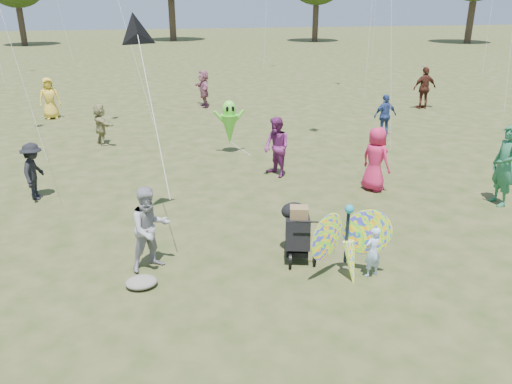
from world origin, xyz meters
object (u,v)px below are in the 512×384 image
at_px(adult_man, 150,229).
at_px(crowd_b, 34,171).
at_px(crowd_a, 376,159).
at_px(crowd_g, 49,98).
at_px(butterfly_kite, 349,244).
at_px(child_girl, 373,252).
at_px(crowd_e, 277,147).
at_px(crowd_h, 424,88).
at_px(crowd_d, 101,124).
at_px(crowd_f, 505,166).
at_px(jogging_stroller, 297,228).
at_px(alien_kite, 229,124).
at_px(crowd_c, 385,116).
at_px(crowd_j, 204,88).

relative_size(adult_man, crowd_b, 1.12).
bearing_deg(crowd_a, crowd_g, 15.17).
bearing_deg(butterfly_kite, child_girl, -5.02).
xyz_separation_m(crowd_e, crowd_h, (8.99, 7.50, 0.09)).
xyz_separation_m(crowd_d, crowd_f, (9.80, -7.79, 0.28)).
relative_size(crowd_b, jogging_stroller, 1.29).
xyz_separation_m(crowd_f, butterfly_kite, (-5.00, -2.42, -0.30)).
xyz_separation_m(crowd_b, alien_kite, (5.44, 2.81, 0.25)).
bearing_deg(crowd_d, alien_kite, -141.52).
relative_size(jogging_stroller, butterfly_kite, 0.64).
bearing_deg(crowd_c, butterfly_kite, 52.67).
height_order(crowd_d, alien_kite, alien_kite).
relative_size(crowd_d, butterfly_kite, 0.81).
relative_size(crowd_f, crowd_h, 1.05).
xyz_separation_m(adult_man, crowd_a, (5.84, 2.88, 0.04)).
relative_size(crowd_c, butterfly_kite, 0.89).
xyz_separation_m(crowd_a, crowd_j, (-2.95, 11.85, -0.00)).
height_order(crowd_h, crowd_j, crowd_h).
bearing_deg(alien_kite, crowd_e, -70.35).
bearing_deg(crowd_a, crowd_d, 23.15).
height_order(crowd_b, crowd_j, crowd_j).
bearing_deg(crowd_b, crowd_h, -53.54).
bearing_deg(jogging_stroller, crowd_b, 157.61).
bearing_deg(adult_man, child_girl, -40.20).
relative_size(crowd_b, alien_kite, 0.83).
distance_m(adult_man, jogging_stroller, 2.77).
height_order(adult_man, alien_kite, alien_kite).
xyz_separation_m(jogging_stroller, butterfly_kite, (0.65, -0.97, 0.07)).
bearing_deg(adult_man, jogging_stroller, -26.81).
distance_m(jogging_stroller, butterfly_kite, 1.17).
height_order(crowd_c, crowd_h, crowd_h).
xyz_separation_m(child_girl, crowd_b, (-6.59, 5.40, 0.24)).
distance_m(adult_man, crowd_e, 5.78).
bearing_deg(crowd_j, crowd_f, 15.42).
xyz_separation_m(adult_man, crowd_c, (8.60, 7.86, -0.04)).
relative_size(crowd_a, crowd_b, 1.17).
bearing_deg(crowd_c, adult_man, 35.04).
bearing_deg(alien_kite, butterfly_kite, -85.22).
height_order(child_girl, crowd_h, crowd_h).
bearing_deg(alien_kite, crowd_d, 153.56).
distance_m(crowd_a, crowd_h, 11.37).
height_order(jogging_stroller, butterfly_kite, butterfly_kite).
bearing_deg(crowd_c, crowd_b, 10.53).
xyz_separation_m(crowd_a, crowd_c, (2.76, 4.98, -0.07)).
xyz_separation_m(crowd_c, jogging_stroller, (-5.85, -8.04, -0.16)).
relative_size(crowd_j, jogging_stroller, 1.50).
height_order(crowd_f, crowd_h, crowd_f).
distance_m(crowd_c, crowd_f, 6.60).
distance_m(crowd_a, butterfly_kite, 4.71).
distance_m(crowd_d, crowd_j, 7.11).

